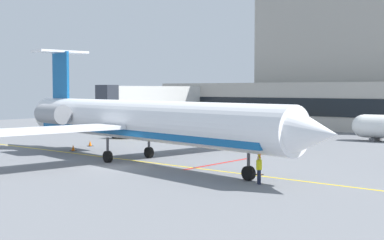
{
  "coord_description": "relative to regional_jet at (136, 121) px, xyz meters",
  "views": [
    {
      "loc": [
        29.11,
        -26.05,
        5.67
      ],
      "look_at": [
        -0.1,
        9.12,
        3.0
      ],
      "focal_mm": 50.29,
      "sensor_mm": 36.0,
      "label": 1
    }
  ],
  "objects": [
    {
      "name": "safety_cone_bravo",
      "position": [
        -9.47,
        1.31,
        -2.95
      ],
      "size": [
        0.47,
        0.47,
        0.55
      ],
      "color": "orange",
      "rests_on": "ground"
    },
    {
      "name": "marshaller",
      "position": [
        12.84,
        -2.35,
        -2.25
      ],
      "size": [
        0.66,
        0.63,
        1.88
      ],
      "color": "#191E33",
      "rests_on": "ground"
    },
    {
      "name": "belt_loader",
      "position": [
        -15.22,
        13.17,
        -2.29
      ],
      "size": [
        2.61,
        3.83,
        1.96
      ],
      "color": "#E5B20C",
      "rests_on": "ground"
    },
    {
      "name": "jet_bridge_east",
      "position": [
        -23.85,
        26.19,
        1.6
      ],
      "size": [
        2.4,
        19.74,
        6.17
      ],
      "color": "silver",
      "rests_on": "ground"
    },
    {
      "name": "ground",
      "position": [
        0.9,
        -3.2,
        -3.24
      ],
      "size": [
        120.0,
        120.0,
        0.11
      ],
      "color": "slate"
    },
    {
      "name": "safety_cone_alpha",
      "position": [
        -11.44,
        4.91,
        -2.95
      ],
      "size": [
        0.47,
        0.47,
        0.55
      ],
      "color": "orange",
      "rests_on": "ground"
    },
    {
      "name": "terminal_building",
      "position": [
        3.17,
        43.25,
        3.62
      ],
      "size": [
        74.02,
        12.17,
        19.8
      ],
      "color": "#ADA89E",
      "rests_on": "ground"
    },
    {
      "name": "regional_jet",
      "position": [
        0.0,
        0.0,
        0.0
      ],
      "size": [
        35.64,
        28.92,
        9.21
      ],
      "color": "white",
      "rests_on": "ground"
    },
    {
      "name": "safety_cone_charlie",
      "position": [
        11.0,
        0.54,
        -2.95
      ],
      "size": [
        0.47,
        0.47,
        0.55
      ],
      "color": "orange",
      "rests_on": "ground"
    }
  ]
}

